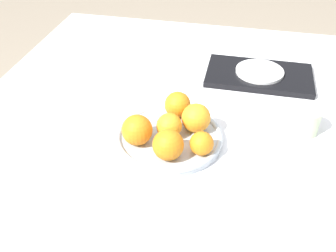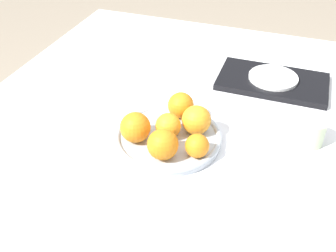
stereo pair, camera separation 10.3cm
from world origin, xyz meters
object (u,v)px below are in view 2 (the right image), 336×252
object	(u,v)px
fruit_platter	(168,137)
serving_tray	(272,81)
orange_4	(181,105)
side_plate	(273,77)
orange_2	(196,120)
orange_0	(197,146)
cup_1	(311,132)
orange_1	(168,126)
orange_5	(163,144)
orange_3	(135,127)

from	to	relation	value
fruit_platter	serving_tray	bearing A→B (deg)	60.04
orange_4	side_plate	world-z (taller)	orange_4
orange_2	side_plate	size ratio (longest dim) A/B	0.49
serving_tray	side_plate	xyz separation A→B (m)	(0.00, 0.00, 0.02)
orange_0	orange_4	size ratio (longest dim) A/B	0.83
orange_0	serving_tray	size ratio (longest dim) A/B	0.17
cup_1	orange_0	bearing A→B (deg)	-147.44
fruit_platter	orange_1	bearing A→B (deg)	-40.15
orange_2	serving_tray	world-z (taller)	orange_2
side_plate	orange_5	bearing A→B (deg)	-113.94
fruit_platter	orange_2	world-z (taller)	orange_2
cup_1	orange_2	bearing A→B (deg)	-165.37
orange_4	serving_tray	distance (m)	0.37
orange_1	orange_4	xyz separation A→B (m)	(0.00, 0.10, 0.00)
fruit_platter	orange_3	world-z (taller)	orange_3
orange_5	cup_1	size ratio (longest dim) A/B	1.07
orange_1	cup_1	size ratio (longest dim) A/B	0.93
serving_tray	orange_0	bearing A→B (deg)	-106.64
orange_3	orange_2	bearing A→B (deg)	31.43
orange_3	orange_5	world-z (taller)	orange_3
orange_0	side_plate	size ratio (longest dim) A/B	0.38
orange_0	serving_tray	world-z (taller)	orange_0
serving_tray	side_plate	bearing A→B (deg)	0.00
orange_2	orange_4	bearing A→B (deg)	138.31
orange_4	orange_5	xyz separation A→B (m)	(0.01, -0.18, 0.00)
serving_tray	side_plate	distance (m)	0.02
orange_0	serving_tray	distance (m)	0.46
fruit_platter	serving_tray	xyz separation A→B (m)	(0.23, 0.39, -0.00)
orange_2	orange_3	size ratio (longest dim) A/B	0.98
orange_2	side_plate	xyz separation A→B (m)	(0.16, 0.35, -0.03)
orange_4	side_plate	xyz separation A→B (m)	(0.22, 0.29, -0.03)
orange_1	orange_2	size ratio (longest dim) A/B	0.87
fruit_platter	orange_4	distance (m)	0.11
orange_5	orange_1	bearing A→B (deg)	100.50
fruit_platter	orange_5	distance (m)	0.09
orange_0	orange_2	bearing A→B (deg)	107.56
orange_1	orange_3	xyz separation A→B (m)	(-0.08, -0.04, 0.01)
orange_0	cup_1	xyz separation A→B (m)	(0.26, 0.17, -0.01)
orange_5	side_plate	distance (m)	0.52
orange_0	orange_1	bearing A→B (deg)	152.54
orange_4	side_plate	distance (m)	0.37
orange_3	orange_4	distance (m)	0.16
orange_0	orange_4	xyz separation A→B (m)	(-0.09, 0.15, 0.01)
orange_0	orange_5	size ratio (longest dim) A/B	0.78
serving_tray	side_plate	world-z (taller)	side_plate
cup_1	orange_4	bearing A→B (deg)	-176.50
side_plate	cup_1	world-z (taller)	cup_1
side_plate	cup_1	distance (m)	0.30
orange_0	orange_2	distance (m)	0.10
orange_4	serving_tray	xyz separation A→B (m)	(0.22, 0.29, -0.04)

